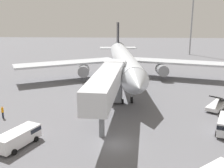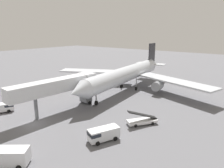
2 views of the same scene
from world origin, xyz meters
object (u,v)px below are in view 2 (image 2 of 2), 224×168
at_px(service_van_far_right, 103,134).
at_px(safety_cone_bravo, 2,95).
at_px(safety_cone_alpha, 9,148).
at_px(belt_loader_truck, 142,120).
at_px(jet_bridge, 61,86).
at_px(ground_crew_worker_foreground, 22,94).
at_px(airplane_at_gate, 128,74).
at_px(service_van_near_center, 0,108).
at_px(service_van_near_left, 9,156).

xyz_separation_m(service_van_far_right, safety_cone_bravo, (-36.61, 1.32, -0.85)).
bearing_deg(safety_cone_alpha, belt_loader_truck, 60.79).
xyz_separation_m(jet_bridge, ground_crew_worker_foreground, (-15.47, -0.57, -4.55)).
xyz_separation_m(airplane_at_gate, ground_crew_worker_foreground, (-17.38, -23.60, -3.77)).
distance_m(service_van_far_right, ground_crew_worker_foreground, 30.90).
bearing_deg(service_van_near_center, service_van_far_right, 10.06).
bearing_deg(jet_bridge, service_van_near_left, -59.63).
relative_size(jet_bridge, safety_cone_bravo, 30.09).
distance_m(belt_loader_truck, ground_crew_worker_foreground, 33.06).
distance_m(ground_crew_worker_foreground, safety_cone_alpha, 25.85).
bearing_deg(belt_loader_truck, airplane_at_gate, 130.04).
xyz_separation_m(belt_loader_truck, ground_crew_worker_foreground, (-32.60, -5.49, 0.23)).
xyz_separation_m(service_van_far_right, service_van_near_center, (-24.96, -4.43, -0.10)).
height_order(service_van_near_center, ground_crew_worker_foreground, service_van_near_center).
xyz_separation_m(service_van_near_center, ground_crew_worker_foreground, (-5.72, 8.05, -0.11)).
xyz_separation_m(ground_crew_worker_foreground, safety_cone_alpha, (21.63, -14.14, -0.66)).
height_order(airplane_at_gate, belt_loader_truck, airplane_at_gate).
distance_m(service_van_near_left, service_van_near_center, 20.91).
bearing_deg(jet_bridge, belt_loader_truck, 16.02).
distance_m(airplane_at_gate, service_van_near_center, 33.93).
height_order(service_van_far_right, ground_crew_worker_foreground, service_van_far_right).
bearing_deg(ground_crew_worker_foreground, service_van_near_center, -54.61).
bearing_deg(safety_cone_alpha, service_van_far_right, 49.26).
relative_size(airplane_at_gate, service_van_near_left, 9.80).
bearing_deg(airplane_at_gate, safety_cone_bravo, -131.98).
relative_size(belt_loader_truck, ground_crew_worker_foreground, 3.12).
bearing_deg(service_van_near_left, ground_crew_worker_foreground, 147.68).
xyz_separation_m(jet_bridge, service_van_near_left, (9.64, -16.45, -4.21)).
distance_m(jet_bridge, belt_loader_truck, 18.46).
relative_size(airplane_at_gate, safety_cone_bravo, 73.07).
bearing_deg(ground_crew_worker_foreground, belt_loader_truck, 9.55).
xyz_separation_m(jet_bridge, service_van_far_right, (15.22, -4.19, -4.34)).
bearing_deg(belt_loader_truck, service_van_near_center, -153.27).
bearing_deg(safety_cone_alpha, service_van_near_center, 159.05).
bearing_deg(belt_loader_truck, ground_crew_worker_foreground, -170.45).
distance_m(service_van_far_right, service_van_near_center, 25.35).
bearing_deg(service_van_near_left, safety_cone_alpha, 153.42).
xyz_separation_m(belt_loader_truck, safety_cone_alpha, (-10.97, -19.63, -0.42)).
bearing_deg(belt_loader_truck, safety_cone_alpha, -119.21).
xyz_separation_m(service_van_near_left, service_van_far_right, (5.58, 12.26, -0.13)).
bearing_deg(safety_cone_alpha, service_van_near_left, -26.58).
xyz_separation_m(belt_loader_truck, service_van_near_center, (-26.88, -13.54, 0.35)).
height_order(jet_bridge, ground_crew_worker_foreground, jet_bridge).
height_order(airplane_at_gate, ground_crew_worker_foreground, airplane_at_gate).
xyz_separation_m(belt_loader_truck, service_van_near_left, (-7.49, -21.37, 0.58)).
relative_size(service_van_near_left, service_van_near_center, 0.86).
relative_size(service_van_near_center, safety_cone_alpha, 9.03).
xyz_separation_m(airplane_at_gate, safety_cone_bravo, (-23.30, -25.90, -4.41)).
height_order(service_van_near_left, safety_cone_bravo, service_van_near_left).
relative_size(service_van_far_right, safety_cone_bravo, 7.93).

